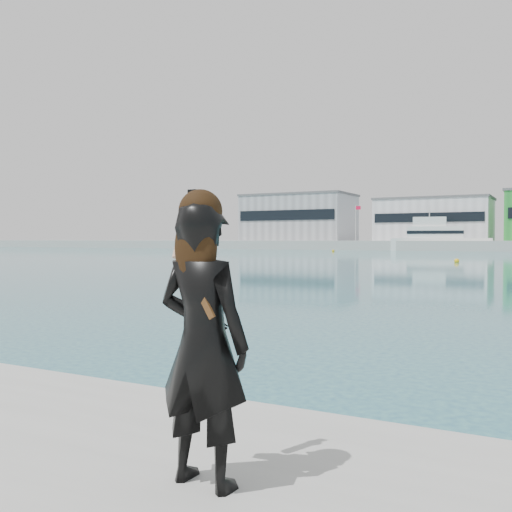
{
  "coord_description": "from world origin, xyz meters",
  "views": [
    {
      "loc": [
        2.61,
        -3.67,
        2.32
      ],
      "look_at": [
        0.68,
        -0.04,
        2.2
      ],
      "focal_mm": 40.0,
      "sensor_mm": 36.0,
      "label": 1
    }
  ],
  "objects_px": {
    "buoy_far": "(333,252)",
    "woman": "(202,335)",
    "buoy_extra": "(457,263)",
    "motor_yacht": "(437,238)"
  },
  "relations": [
    {
      "from": "buoy_extra",
      "to": "woman",
      "type": "xyz_separation_m",
      "value": [
        6.9,
        -56.14,
        1.74
      ]
    },
    {
      "from": "buoy_extra",
      "to": "motor_yacht",
      "type": "bearing_deg",
      "value": 102.03
    },
    {
      "from": "buoy_far",
      "to": "woman",
      "type": "distance_m",
      "value": 102.59
    },
    {
      "from": "buoy_far",
      "to": "buoy_extra",
      "type": "distance_m",
      "value": 49.03
    },
    {
      "from": "motor_yacht",
      "to": "woman",
      "type": "bearing_deg",
      "value": -91.62
    },
    {
      "from": "motor_yacht",
      "to": "buoy_far",
      "type": "bearing_deg",
      "value": -141.01
    },
    {
      "from": "buoy_extra",
      "to": "woman",
      "type": "distance_m",
      "value": 56.59
    },
    {
      "from": "motor_yacht",
      "to": "woman",
      "type": "xyz_separation_m",
      "value": [
        19.42,
        -114.88,
        -0.75
      ]
    },
    {
      "from": "motor_yacht",
      "to": "buoy_extra",
      "type": "relative_size",
      "value": 39.29
    },
    {
      "from": "buoy_extra",
      "to": "woman",
      "type": "relative_size",
      "value": 0.27
    }
  ]
}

